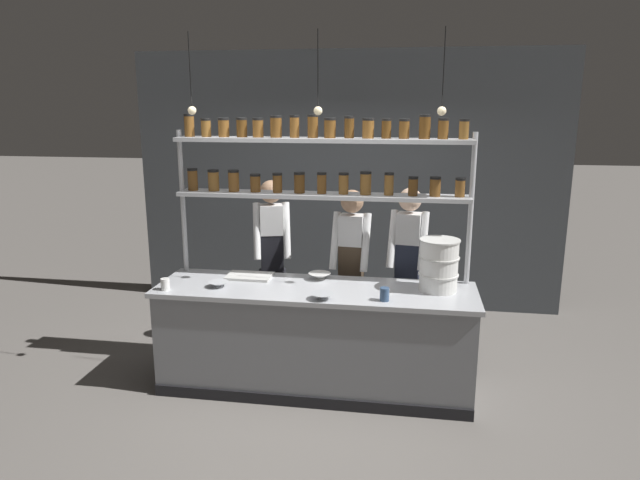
{
  "coord_description": "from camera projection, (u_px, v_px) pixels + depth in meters",
  "views": [
    {
      "loc": [
        0.77,
        -4.54,
        2.44
      ],
      "look_at": [
        0.01,
        0.2,
        1.29
      ],
      "focal_mm": 32.0,
      "sensor_mm": 36.0,
      "label": 1
    }
  ],
  "objects": [
    {
      "name": "chef_left",
      "position": [
        272.0,
        253.0,
        5.65
      ],
      "size": [
        0.41,
        0.34,
        1.72
      ],
      "rotation": [
        0.0,
        0.0,
        0.27
      ],
      "color": "black",
      "rests_on": "ground_plane"
    },
    {
      "name": "serving_cup_front",
      "position": [
        165.0,
        284.0,
        4.77
      ],
      "size": [
        0.07,
        0.07,
        0.1
      ],
      "color": "silver",
      "rests_on": "prep_counter"
    },
    {
      "name": "back_wall",
      "position": [
        346.0,
        182.0,
        6.85
      ],
      "size": [
        5.12,
        0.12,
        3.05
      ],
      "primitive_type": "cube",
      "color": "#4C5156",
      "rests_on": "ground_plane"
    },
    {
      "name": "cutting_board",
      "position": [
        249.0,
        276.0,
        5.11
      ],
      "size": [
        0.4,
        0.26,
        0.02
      ],
      "color": "silver",
      "rests_on": "prep_counter"
    },
    {
      "name": "chef_right",
      "position": [
        408.0,
        263.0,
        5.38
      ],
      "size": [
        0.39,
        0.32,
        1.69
      ],
      "rotation": [
        0.0,
        0.0,
        -0.16
      ],
      "color": "black",
      "rests_on": "ground_plane"
    },
    {
      "name": "chef_center",
      "position": [
        351.0,
        265.0,
        5.36
      ],
      "size": [
        0.38,
        0.31,
        1.67
      ],
      "rotation": [
        0.0,
        0.0,
        -0.1
      ],
      "color": "black",
      "rests_on": "ground_plane"
    },
    {
      "name": "prep_bowl_near_left",
      "position": [
        218.0,
        284.0,
        4.85
      ],
      "size": [
        0.17,
        0.17,
        0.05
      ],
      "color": "silver",
      "rests_on": "prep_counter"
    },
    {
      "name": "spice_shelf_unit",
      "position": [
        319.0,
        169.0,
        4.93
      ],
      "size": [
        2.6,
        0.28,
        2.35
      ],
      "color": "#B7BABF",
      "rests_on": "ground_plane"
    },
    {
      "name": "ground_plane",
      "position": [
        315.0,
        386.0,
        5.05
      ],
      "size": [
        40.0,
        40.0,
        0.0
      ],
      "primitive_type": "plane",
      "color": "slate"
    },
    {
      "name": "container_stack",
      "position": [
        439.0,
        265.0,
        4.72
      ],
      "size": [
        0.33,
        0.33,
        0.44
      ],
      "color": "white",
      "rests_on": "prep_counter"
    },
    {
      "name": "prep_bowl_center_front",
      "position": [
        322.0,
        296.0,
        4.54
      ],
      "size": [
        0.18,
        0.18,
        0.05
      ],
      "color": "#B2B7BC",
      "rests_on": "prep_counter"
    },
    {
      "name": "prep_bowl_center_back",
      "position": [
        320.0,
        276.0,
        5.06
      ],
      "size": [
        0.2,
        0.2,
        0.06
      ],
      "color": "silver",
      "rests_on": "prep_counter"
    },
    {
      "name": "prep_counter",
      "position": [
        315.0,
        338.0,
        4.94
      ],
      "size": [
        2.72,
        0.76,
        0.92
      ],
      "color": "gray",
      "rests_on": "ground_plane"
    },
    {
      "name": "serving_cup_by_board",
      "position": [
        385.0,
        294.0,
        4.5
      ],
      "size": [
        0.07,
        0.07,
        0.11
      ],
      "color": "#334C70",
      "rests_on": "prep_counter"
    },
    {
      "name": "pendant_light_row",
      "position": [
        314.0,
        107.0,
        4.48
      ],
      "size": [
        2.07,
        0.07,
        0.65
      ],
      "color": "black"
    }
  ]
}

